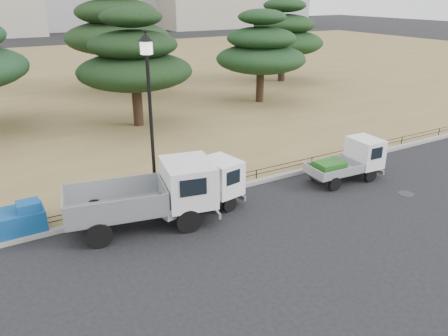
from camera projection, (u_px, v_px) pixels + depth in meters
ground at (253, 221)px, 15.24m from camera, size 220.00×220.00×0.00m
lawn at (67, 79)px, 39.78m from camera, size 120.00×56.00×0.15m
curb at (216, 192)px, 17.30m from camera, size 120.00×0.25×0.16m
truck_large at (150, 193)px, 14.57m from camera, size 5.16×2.79×2.13m
truck_kei_front at (204, 188)px, 15.66m from camera, size 3.55×1.97×1.78m
truck_kei_rear at (350, 161)px, 18.33m from camera, size 3.31×1.55×1.70m
street_lamp at (149, 93)px, 14.86m from camera, size 0.54×0.54×6.05m
pipe_fence at (215, 182)px, 17.28m from camera, size 38.00×0.04×0.40m
tarp_pile at (21, 219)px, 14.25m from camera, size 1.52×1.12×1.01m
manhole at (406, 194)px, 17.29m from camera, size 0.60×0.60×0.01m
pine_center_left at (134, 59)px, 24.31m from camera, size 6.47×6.47×6.58m
pine_center_right at (117, 26)px, 32.99m from camera, size 7.95×7.95×8.44m
pine_east_near at (261, 50)px, 29.93m from camera, size 6.21×6.21×6.27m
pine_east_far at (283, 34)px, 37.08m from camera, size 6.81×6.81×6.84m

